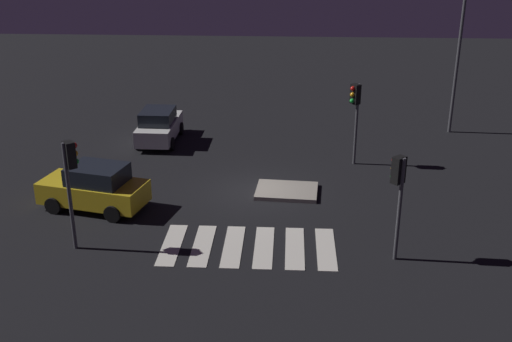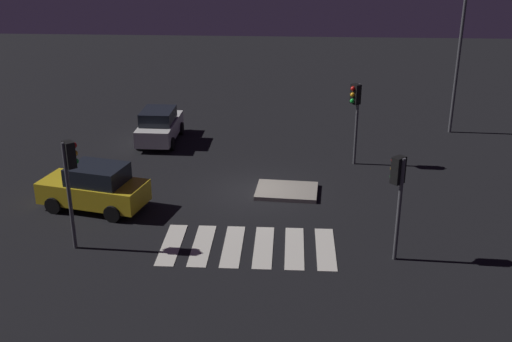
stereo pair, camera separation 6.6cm
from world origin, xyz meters
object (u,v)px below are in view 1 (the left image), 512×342
at_px(traffic_light_south, 70,169).
at_px(traffic_light_east, 398,182).
at_px(traffic_island, 287,191).
at_px(car_yellow, 94,188).
at_px(traffic_light_north, 355,104).
at_px(car_white, 159,126).
at_px(street_lamp, 461,31).

distance_m(traffic_light_south, traffic_light_east, 11.50).
bearing_deg(traffic_light_east, traffic_island, -8.29).
bearing_deg(car_yellow, traffic_light_north, -139.49).
relative_size(traffic_island, car_yellow, 0.60).
bearing_deg(car_white, traffic_light_east, -137.21).
bearing_deg(traffic_light_east, car_yellow, 30.58).
xyz_separation_m(car_yellow, street_lamp, (17.23, 11.18, 4.76)).
xyz_separation_m(car_yellow, car_white, (1.00, 8.56, -0.03)).
bearing_deg(car_yellow, car_white, -83.18).
bearing_deg(traffic_light_south, traffic_light_north, -1.00).
bearing_deg(street_lamp, traffic_light_east, -110.22).
relative_size(car_yellow, traffic_light_north, 1.16).
distance_m(traffic_light_north, street_lamp, 8.54).
distance_m(car_white, street_lamp, 17.13).
xyz_separation_m(traffic_light_south, traffic_light_north, (10.86, 9.05, -0.04)).
height_order(car_white, traffic_light_north, traffic_light_north).
xyz_separation_m(car_white, traffic_light_east, (10.84, -12.02, 2.02)).
distance_m(car_white, traffic_light_north, 10.82).
relative_size(traffic_island, traffic_light_east, 0.74).
distance_m(car_yellow, traffic_light_south, 4.00).
bearing_deg(traffic_light_south, traffic_light_east, -41.48).
bearing_deg(traffic_light_south, car_yellow, 55.13).
xyz_separation_m(car_white, traffic_light_north, (10.21, -2.84, 2.18)).
height_order(traffic_light_south, traffic_light_east, traffic_light_south).
bearing_deg(traffic_light_east, traffic_light_north, -39.15).
bearing_deg(street_lamp, traffic_light_north, -137.84).
bearing_deg(car_yellow, street_lamp, -133.57).
relative_size(traffic_light_south, street_lamp, 0.49).
relative_size(car_white, traffic_light_north, 1.06).
bearing_deg(car_yellow, traffic_light_south, 109.40).
xyz_separation_m(traffic_island, car_white, (-7.01, 6.51, 0.83)).
height_order(traffic_light_south, traffic_light_north, traffic_light_south).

